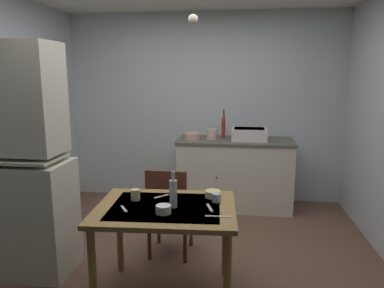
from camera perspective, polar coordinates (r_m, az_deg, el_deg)
The scene contains 20 objects.
ground_plane at distance 3.42m, azimuth -1.50°, elevation -19.15°, with size 4.89×4.89×0.00m, color brown.
wall_back at distance 4.96m, azimuth 1.98°, elevation 5.77°, with size 3.81×0.10×2.54m, color silver.
hutch_cabinet at distance 3.39m, azimuth -26.19°, elevation -3.63°, with size 0.88×0.49×1.98m.
counter_cabinet at distance 4.72m, azimuth 6.80°, elevation -4.69°, with size 1.48×0.64×0.90m.
sink_basin at distance 4.61m, azimuth 9.11°, elevation 1.59°, with size 0.44×0.34×0.15m.
hand_pump at distance 4.64m, azimuth 5.04°, elevation 2.89°, with size 0.05×0.27×0.39m.
mixing_bowl_counter at distance 4.60m, azimuth 0.09°, elevation 1.25°, with size 0.22×0.22×0.08m, color tan.
stoneware_crock at distance 4.62m, azimuth 3.18°, elevation 1.58°, with size 0.14×0.14×0.13m, color beige.
dining_table at distance 2.77m, azimuth -4.21°, elevation -11.81°, with size 1.09×0.86×0.74m.
chair_far_side at distance 3.43m, azimuth -3.66°, elevation -10.30°, with size 0.42×0.42×0.87m.
serving_bowl_wide at distance 2.59m, azimuth -4.59°, elevation -10.34°, with size 0.11×0.11×0.06m, color white.
soup_bowl_small at distance 2.92m, azimuth 3.34°, elevation -7.95°, with size 0.13×0.13×0.05m, color beige.
teacup_mint at distance 2.88m, azimuth -9.01°, elevation -8.00°, with size 0.07×0.07×0.09m, color beige.
mug_tall at distance 2.81m, azimuth 3.95°, elevation -8.57°, with size 0.07×0.07×0.07m, color #9EB2C6.
glass_bottle at distance 2.68m, azimuth -3.08°, elevation -7.76°, with size 0.06×0.06×0.28m.
table_knife at distance 2.54m, azimuth 4.32°, elevation -11.45°, with size 0.20×0.02×0.01m, color silver.
teaspoon_near_bowl at distance 2.72m, azimuth -10.81°, elevation -10.13°, with size 0.13×0.02×0.01m, color beige.
teaspoon_by_cup at distance 2.94m, azimuth -4.89°, elevation -8.31°, with size 0.14×0.02×0.01m, color beige.
serving_spoon at distance 2.69m, azimuth 2.84°, elevation -10.12°, with size 0.16×0.02×0.01m, color beige.
pendant_bulb at distance 3.00m, azimuth 0.18°, elevation 19.30°, with size 0.08×0.08×0.08m, color #F9EFCC.
Camera 1 is at (0.46, -2.92, 1.70)m, focal length 33.42 mm.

